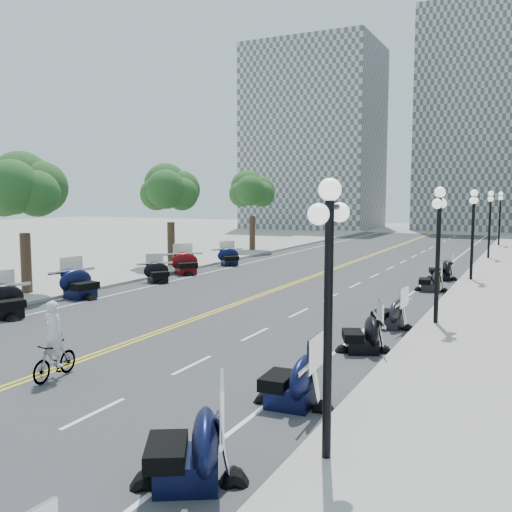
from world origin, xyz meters
The scene contains 47 objects.
ground centered at (0.00, 0.00, 0.00)m, with size 160.00×160.00×0.00m, color gray.
road centered at (0.00, 10.00, 0.00)m, with size 16.00×90.00×0.01m, color #333335.
centerline_yellow_a centered at (-0.12, 10.00, 0.01)m, with size 0.12×90.00×0.00m, color yellow.
centerline_yellow_b centered at (0.12, 10.00, 0.01)m, with size 0.12×90.00×0.00m, color yellow.
edge_line_north centered at (6.40, 10.00, 0.01)m, with size 0.12×90.00×0.00m, color white.
edge_line_south centered at (-6.40, 10.00, 0.01)m, with size 0.12×90.00×0.00m, color white.
lane_dash_4 centered at (3.20, -8.00, 0.01)m, with size 0.12×2.00×0.00m, color white.
lane_dash_5 centered at (3.20, -4.00, 0.01)m, with size 0.12×2.00×0.00m, color white.
lane_dash_6 centered at (3.20, 0.00, 0.01)m, with size 0.12×2.00×0.00m, color white.
lane_dash_7 centered at (3.20, 4.00, 0.01)m, with size 0.12×2.00×0.00m, color white.
lane_dash_8 centered at (3.20, 8.00, 0.01)m, with size 0.12×2.00×0.00m, color white.
lane_dash_9 centered at (3.20, 12.00, 0.01)m, with size 0.12×2.00×0.00m, color white.
lane_dash_10 centered at (3.20, 16.00, 0.01)m, with size 0.12×2.00×0.00m, color white.
lane_dash_11 centered at (3.20, 20.00, 0.01)m, with size 0.12×2.00×0.00m, color white.
lane_dash_12 centered at (3.20, 24.00, 0.01)m, with size 0.12×2.00×0.00m, color white.
lane_dash_13 centered at (3.20, 28.00, 0.01)m, with size 0.12×2.00×0.00m, color white.
lane_dash_14 centered at (3.20, 32.00, 0.01)m, with size 0.12×2.00×0.00m, color white.
lane_dash_15 centered at (3.20, 36.00, 0.01)m, with size 0.12×2.00×0.00m, color white.
lane_dash_16 centered at (3.20, 40.00, 0.01)m, with size 0.12×2.00×0.00m, color white.
lane_dash_17 centered at (3.20, 44.00, 0.01)m, with size 0.12×2.00×0.00m, color white.
lane_dash_18 centered at (3.20, 48.00, 0.01)m, with size 0.12×2.00×0.00m, color white.
lane_dash_19 centered at (3.20, 52.00, 0.01)m, with size 0.12×2.00×0.00m, color white.
sidewalk_north centered at (10.50, 10.00, 0.07)m, with size 5.00×90.00×0.15m, color #9E9991.
sidewalk_south centered at (-10.50, 10.00, 0.07)m, with size 5.00×90.00×0.15m, color #9E9991.
distant_block_a centered at (-18.00, 62.00, 13.00)m, with size 18.00×14.00×26.00m, color gray.
distant_block_b centered at (4.00, 68.00, 15.00)m, with size 16.00×12.00×30.00m, color gray.
street_lamp_1 centered at (8.60, -8.00, 2.60)m, with size 0.50×1.20×4.90m, color black, non-canonical shape.
street_lamp_2 centered at (8.60, 4.00, 2.60)m, with size 0.50×1.20×4.90m, color black, non-canonical shape.
street_lamp_3 centered at (8.60, 16.00, 2.60)m, with size 0.50×1.20×4.90m, color black, non-canonical shape.
street_lamp_4 centered at (8.60, 28.00, 2.60)m, with size 0.50×1.20×4.90m, color black, non-canonical shape.
street_lamp_5 centered at (8.60, 40.00, 2.60)m, with size 0.50×1.20×4.90m, color black, non-canonical shape.
tree_2 centered at (-10.00, 2.00, 4.75)m, with size 4.80×4.80×9.20m, color #235619, non-canonical shape.
tree_3 centered at (-10.00, 14.00, 4.75)m, with size 4.80×4.80×9.20m, color #235619, non-canonical shape.
tree_4 centered at (-10.00, 26.00, 4.75)m, with size 4.80×4.80×9.20m, color #235619, non-canonical shape.
motorcycle_n_3 centered at (6.75, -9.69, 0.73)m, with size 2.08×2.08×1.46m, color black, non-canonical shape.
motorcycle_n_4 centered at (6.93, -5.63, 0.70)m, with size 1.99×1.99×1.40m, color black, non-canonical shape.
motorcycle_n_5 centered at (7.13, -0.53, 0.64)m, with size 1.84×1.84×1.29m, color black, non-canonical shape.
motorcycle_n_6 centered at (7.13, 3.03, 0.62)m, with size 1.77×1.77×1.24m, color black, non-canonical shape.
motorcycle_n_8 centered at (7.13, 11.83, 0.63)m, with size 1.79×1.79×1.25m, color black, non-canonical shape.
motorcycle_n_9 centered at (7.01, 15.91, 0.66)m, with size 1.89×1.89×1.32m, color black, non-canonical shape.
motorcycle_s_5 centered at (-6.72, -1.97, 0.74)m, with size 2.11×2.11×1.48m, color black, non-canonical shape.
motorcycle_s_6 centered at (-7.17, 2.55, 0.77)m, with size 2.21×2.21×1.55m, color black, non-canonical shape.
motorcycle_s_7 centered at (-6.79, 8.08, 0.63)m, with size 1.80×1.80×1.26m, color black, non-canonical shape.
motorcycle_s_8 centered at (-7.18, 11.45, 0.75)m, with size 2.14×2.14×1.49m, color #590A0C, non-canonical shape.
motorcycle_s_9 centered at (-6.96, 16.49, 0.67)m, with size 1.90×1.90×1.33m, color black, non-canonical shape.
bicycle centered at (0.62, -6.60, 0.50)m, with size 0.47×1.66×1.00m, color #A51414.
cyclist_rider centered at (0.62, -6.60, 1.87)m, with size 0.63×0.42×1.74m, color white.
Camera 1 is at (11.80, -17.28, 4.81)m, focal length 40.00 mm.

